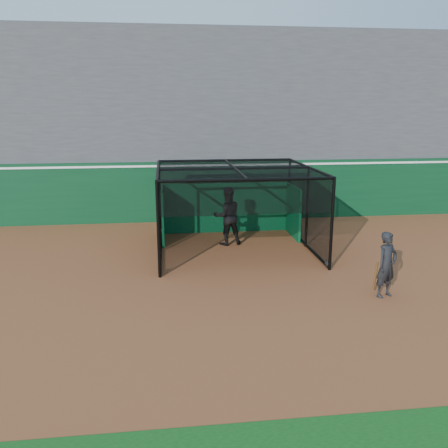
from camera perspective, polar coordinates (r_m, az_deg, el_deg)
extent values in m
plane|color=brown|center=(12.22, -0.98, -8.71)|extent=(120.00, 120.00, 0.00)
cube|color=#0A3C1D|center=(20.05, -3.58, 3.99)|extent=(50.00, 0.45, 2.50)
cube|color=white|center=(19.89, -3.63, 7.11)|extent=(50.00, 0.50, 0.08)
cube|color=#4C4C4F|center=(23.63, -4.27, 11.89)|extent=(50.00, 7.85, 7.75)
cube|color=#4C4C4F|center=(27.28, -4.85, 21.57)|extent=(50.00, 0.30, 1.20)
cube|color=#08522B|center=(18.13, 0.22, 1.98)|extent=(4.87, 0.10, 1.90)
cylinder|color=black|center=(13.81, -7.72, -5.63)|extent=(0.08, 0.22, 0.22)
cylinder|color=black|center=(14.60, 12.32, -4.74)|extent=(0.08, 0.22, 0.22)
cylinder|color=black|center=(18.10, -7.61, -0.89)|extent=(0.08, 0.22, 0.22)
cylinder|color=black|center=(18.71, 7.84, -0.41)|extent=(0.08, 0.22, 0.22)
imported|color=black|center=(16.43, 0.39, 0.96)|extent=(1.09, 0.91, 2.03)
imported|color=black|center=(12.63, 18.99, -4.65)|extent=(0.73, 0.62, 1.69)
cylinder|color=#593819|center=(12.66, 17.76, -5.91)|extent=(0.14, 0.34, 0.87)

